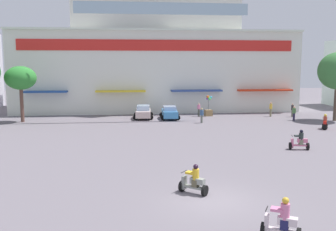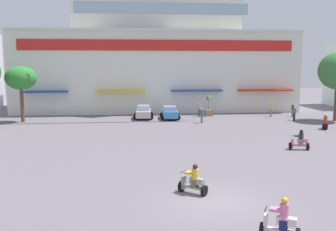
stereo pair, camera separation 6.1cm
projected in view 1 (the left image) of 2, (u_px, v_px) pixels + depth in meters
ground_plane at (176, 142)px, 29.93m from camera, size 128.00×128.00×0.00m
colonial_building at (155, 49)px, 51.89m from camera, size 36.46×17.71×19.36m
plaza_tree_0 at (20, 78)px, 39.73m from camera, size 3.31×2.91×5.99m
parked_car_0 at (143, 112)px, 42.84m from camera, size 2.40×4.12×1.51m
parked_car_1 at (170, 112)px, 42.56m from camera, size 2.27×3.96×1.45m
scooter_rider_0 at (325, 123)px, 35.87m from camera, size 1.14×1.48×1.48m
scooter_rider_2 at (194, 181)px, 17.98m from camera, size 1.41×1.28×1.47m
scooter_rider_3 at (282, 222)px, 13.27m from camera, size 1.45×1.12×1.58m
scooter_rider_4 at (300, 141)px, 27.26m from camera, size 1.46×0.81×1.48m
pedestrian_0 at (292, 109)px, 44.16m from camera, size 0.42×0.42×1.59m
pedestrian_1 at (202, 114)px, 39.56m from camera, size 0.51×0.51×1.60m
pedestrian_2 at (271, 108)px, 44.34m from camera, size 0.48×0.48×1.72m
pedestrian_3 at (199, 109)px, 44.52m from camera, size 0.46×0.46×1.62m
pedestrian_4 at (294, 113)px, 41.32m from camera, size 0.53×0.53×1.57m
balloon_vendor_cart at (209, 108)px, 44.83m from camera, size 1.00×0.77×2.51m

